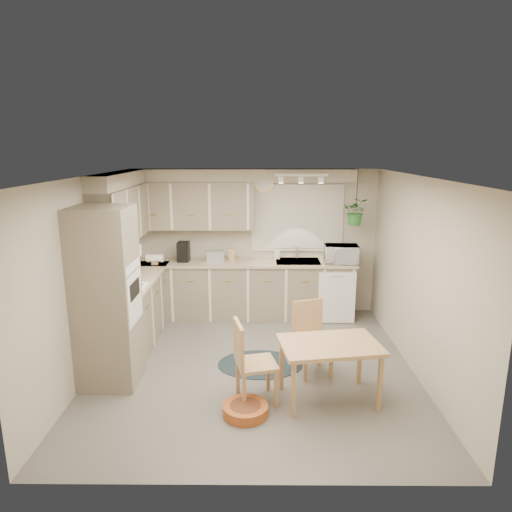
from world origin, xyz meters
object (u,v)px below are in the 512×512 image
at_px(chair_left, 257,361).
at_px(braided_rug, 260,364).
at_px(microwave, 341,252).
at_px(dining_table, 329,371).
at_px(chair_back, 313,339).
at_px(pet_bed, 245,410).

distance_m(chair_left, braided_rug, 0.96).
relative_size(braided_rug, microwave, 2.10).
bearing_deg(dining_table, braided_rug, 132.80).
distance_m(dining_table, chair_back, 0.62).
bearing_deg(chair_back, dining_table, 82.32).
height_order(braided_rug, pet_bed, pet_bed).
distance_m(braided_rug, microwave, 2.36).
xyz_separation_m(braided_rug, microwave, (1.29, 1.64, 1.11)).
bearing_deg(chair_left, dining_table, 78.61).
distance_m(chair_back, microwave, 2.07).
xyz_separation_m(chair_left, microwave, (1.33, 2.48, 0.65)).
height_order(dining_table, braided_rug, dining_table).
bearing_deg(microwave, pet_bed, -114.86).
relative_size(pet_bed, microwave, 0.92).
bearing_deg(dining_table, chair_left, -177.96).
distance_m(braided_rug, pet_bed, 1.15).
relative_size(dining_table, chair_left, 1.14).
height_order(dining_table, chair_back, chair_back).
xyz_separation_m(chair_back, microwave, (0.64, 1.85, 0.67)).
bearing_deg(chair_left, pet_bed, -34.87).
bearing_deg(microwave, chair_left, -115.53).
xyz_separation_m(chair_left, braided_rug, (0.04, 0.84, -0.46)).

